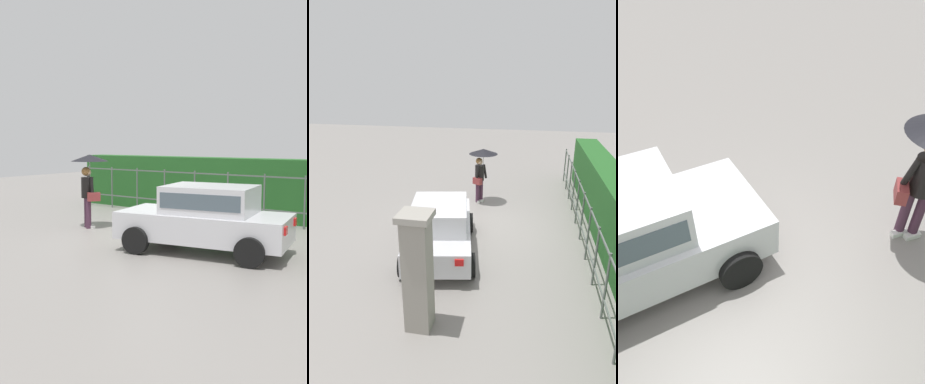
% 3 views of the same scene
% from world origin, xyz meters
% --- Properties ---
extents(ground_plane, '(40.00, 40.00, 0.00)m').
position_xyz_m(ground_plane, '(0.00, 0.00, 0.00)').
color(ground_plane, gray).
extents(car, '(3.95, 2.40, 1.48)m').
position_xyz_m(car, '(1.88, -0.59, 0.80)').
color(car, silver).
rests_on(car, ground).
extents(pedestrian, '(1.06, 1.06, 2.07)m').
position_xyz_m(pedestrian, '(-2.25, -0.04, 1.56)').
color(pedestrian, '#47283D').
rests_on(pedestrian, ground).
extents(gate_pillar, '(0.60, 0.60, 2.42)m').
position_xyz_m(gate_pillar, '(4.84, -0.24, 1.24)').
color(gate_pillar, gray).
rests_on(gate_pillar, ground).
extents(fence_section, '(11.95, 0.05, 1.50)m').
position_xyz_m(fence_section, '(0.35, 3.31, 0.83)').
color(fence_section, '#59605B').
rests_on(fence_section, ground).
extents(hedge_row, '(12.90, 0.90, 1.90)m').
position_xyz_m(hedge_row, '(0.35, 4.18, 0.95)').
color(hedge_row, '#235B23').
rests_on(hedge_row, ground).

